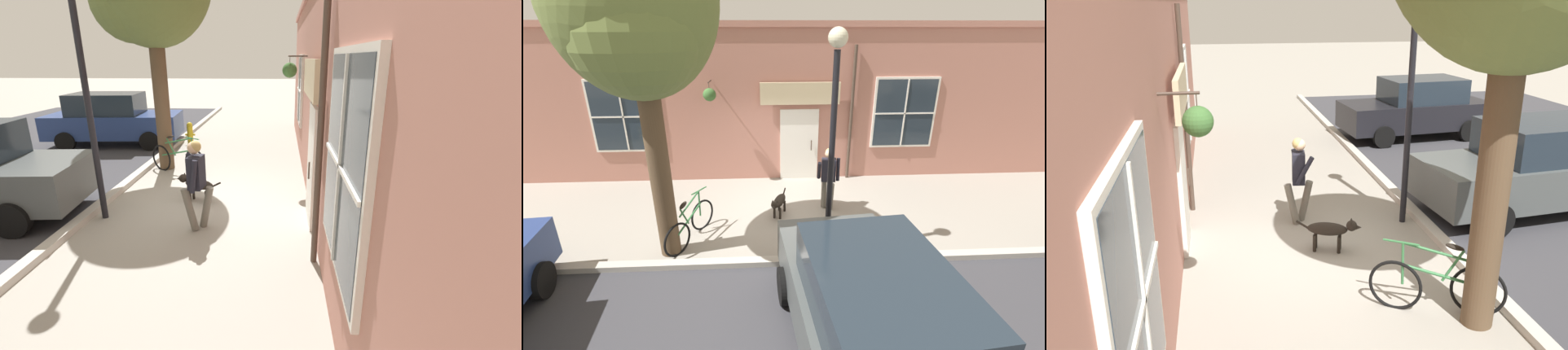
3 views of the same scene
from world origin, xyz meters
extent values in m
plane|color=gray|center=(0.00, 0.00, 0.00)|extent=(90.00, 90.00, 0.00)
cube|color=#B2ADA3|center=(2.00, 0.00, 0.06)|extent=(0.20, 28.00, 0.12)
cube|color=#B27566|center=(-2.35, 0.00, 2.11)|extent=(0.30, 18.00, 4.23)
cube|color=#B27566|center=(-2.35, 0.00, 4.31)|extent=(0.42, 18.00, 0.16)
cube|color=white|center=(-2.18, 0.60, 1.05)|extent=(0.10, 1.10, 2.10)
cube|color=#232D38|center=(-2.15, 0.60, 1.00)|extent=(0.03, 0.90, 1.90)
cylinder|color=#47382D|center=(-2.09, 0.95, 1.05)|extent=(0.03, 0.03, 0.30)
cube|color=beige|center=(-2.08, 0.60, 2.55)|extent=(0.08, 2.20, 0.60)
cylinder|color=#47382D|center=(-2.12, 2.07, 1.90)|extent=(0.09, 0.09, 3.80)
cylinder|color=#47382D|center=(-1.96, -1.81, 2.90)|extent=(0.44, 0.04, 0.04)
cylinder|color=#47382D|center=(-1.78, -1.81, 2.72)|extent=(0.01, 0.01, 0.34)
cone|color=#2D2823|center=(-1.78, -1.81, 2.50)|extent=(0.32, 0.32, 0.18)
sphere|color=#3D6B33|center=(-1.78, -1.81, 2.59)|extent=(0.34, 0.34, 0.34)
cube|color=white|center=(-2.18, -4.26, 1.95)|extent=(0.08, 1.82, 2.02)
cube|color=#232D38|center=(-2.15, -4.26, 1.95)|extent=(0.03, 1.70, 1.90)
cube|color=white|center=(-2.13, -4.26, 1.95)|extent=(0.04, 0.04, 1.90)
cube|color=white|center=(-2.13, -4.26, 1.95)|extent=(0.04, 1.70, 0.04)
cube|color=white|center=(-2.18, 3.62, 1.95)|extent=(0.08, 1.82, 2.02)
cube|color=#232D38|center=(-2.15, 3.62, 1.95)|extent=(0.03, 1.70, 1.90)
cube|color=white|center=(-2.13, 3.62, 1.95)|extent=(0.04, 0.04, 1.90)
cube|color=white|center=(-2.13, 3.62, 1.95)|extent=(0.04, 1.70, 0.04)
cylinder|color=#6B665B|center=(-0.06, 1.19, 0.38)|extent=(0.30, 0.16, 0.77)
cylinder|color=#6B665B|center=(-0.33, 1.06, 0.38)|extent=(0.30, 0.16, 0.77)
cube|color=black|center=(-0.19, 1.13, 1.04)|extent=(0.26, 0.36, 0.56)
sphere|color=tan|center=(-0.17, 1.13, 1.46)|extent=(0.21, 0.21, 0.21)
sphere|color=tan|center=(-0.20, 1.13, 1.49)|extent=(0.20, 0.20, 0.20)
cylinder|color=black|center=(-0.21, 1.36, 1.04)|extent=(0.17, 0.10, 0.57)
cylinder|color=black|center=(-0.12, 0.89, 1.06)|extent=(0.34, 0.12, 0.52)
ellipsoid|color=black|center=(0.07, -0.07, 0.38)|extent=(0.69, 0.43, 0.21)
cylinder|color=black|center=(0.28, -0.07, 0.14)|extent=(0.06, 0.06, 0.29)
cylinder|color=black|center=(0.23, -0.20, 0.14)|extent=(0.06, 0.06, 0.29)
cylinder|color=black|center=(-0.10, 0.06, 0.14)|extent=(0.06, 0.06, 0.29)
cylinder|color=black|center=(-0.14, -0.07, 0.14)|extent=(0.06, 0.06, 0.29)
sphere|color=black|center=(0.43, -0.20, 0.46)|extent=(0.17, 0.17, 0.17)
cone|color=black|center=(0.54, -0.23, 0.44)|extent=(0.12, 0.12, 0.09)
cone|color=black|center=(0.44, -0.15, 0.54)|extent=(0.06, 0.06, 0.07)
cone|color=black|center=(0.41, -0.24, 0.54)|extent=(0.06, 0.06, 0.07)
cylinder|color=black|center=(-0.32, 0.06, 0.43)|extent=(0.21, 0.10, 0.14)
cylinder|color=brown|center=(1.48, -2.33, 1.82)|extent=(0.39, 0.39, 3.65)
sphere|color=olive|center=(1.93, -2.25, 4.15)|extent=(1.94, 1.94, 1.94)
torus|color=black|center=(0.58, -1.83, 0.33)|extent=(0.62, 0.41, 0.70)
torus|color=black|center=(1.56, -2.16, 0.33)|extent=(0.62, 0.41, 0.70)
cylinder|color=#33723F|center=(1.07, -1.99, 0.53)|extent=(0.93, 0.35, 0.27)
cylinder|color=#33723F|center=(1.24, -2.05, 0.67)|extent=(0.26, 0.12, 0.46)
cylinder|color=#33723F|center=(1.02, -1.98, 0.85)|extent=(0.79, 0.30, 0.23)
cylinder|color=#33723F|center=(0.65, -1.85, 0.65)|extent=(0.07, 0.05, 0.58)
cylinder|color=#33723F|center=(0.61, -1.84, 0.95)|extent=(0.40, 0.27, 0.03)
ellipsoid|color=black|center=(1.24, -2.05, 0.93)|extent=(0.27, 0.17, 0.11)
cylinder|color=black|center=(2.63, -4.16, 0.31)|extent=(0.63, 0.24, 0.62)
cube|color=#474C4C|center=(4.24, 0.88, 0.69)|extent=(4.44, 2.15, 0.76)
cube|color=#1E2833|center=(4.46, 0.90, 1.41)|extent=(2.37, 1.75, 0.68)
cylinder|color=black|center=(2.99, -0.12, 0.31)|extent=(0.63, 0.24, 0.62)
cylinder|color=black|center=(2.83, 1.63, 0.31)|extent=(0.63, 0.24, 0.62)
cylinder|color=black|center=(1.68, 0.80, 1.94)|extent=(0.11, 0.11, 3.88)
sphere|color=beige|center=(1.68, 0.80, 4.06)|extent=(0.32, 0.32, 0.32)
cylinder|color=gold|center=(1.53, -5.10, 0.31)|extent=(0.20, 0.20, 0.62)
cylinder|color=gold|center=(1.41, -5.10, 0.34)|extent=(0.10, 0.07, 0.07)
camera|label=1|loc=(-1.60, 6.60, 2.87)|focal=24.00mm
camera|label=2|loc=(7.52, -0.38, 4.19)|focal=24.00mm
camera|label=3|loc=(-1.60, -7.30, 3.80)|focal=35.00mm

